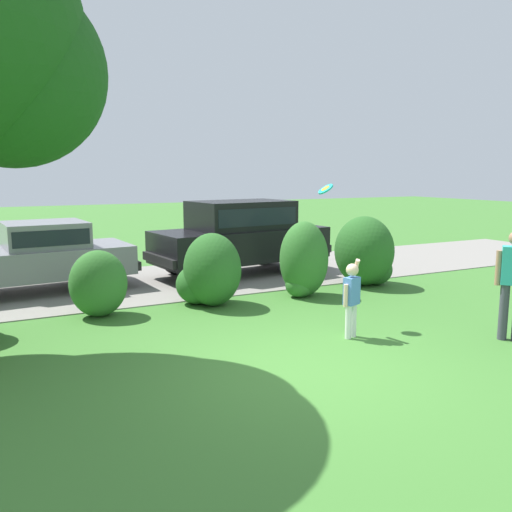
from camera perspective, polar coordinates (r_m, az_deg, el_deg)
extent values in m
plane|color=#3D752D|center=(7.28, 5.55, -12.17)|extent=(80.00, 80.00, 0.00)
cube|color=gray|center=(13.04, -10.06, -2.71)|extent=(28.00, 4.40, 0.02)
ellipsoid|color=#1E511C|center=(7.84, -25.20, 17.67)|extent=(2.47, 2.47, 2.47)
ellipsoid|color=#33702B|center=(10.08, -16.73, -2.88)|extent=(1.05, 0.90, 1.23)
ellipsoid|color=#286023|center=(10.47, -4.76, -1.47)|extent=(1.13, 1.27, 1.46)
ellipsoid|color=#286023|center=(10.69, -6.31, -3.06)|extent=(0.89, 0.89, 0.80)
ellipsoid|color=#33702B|center=(11.25, 5.22, -0.33)|extent=(1.04, 1.03, 1.61)
ellipsoid|color=#33702B|center=(11.24, 4.73, -3.11)|extent=(0.61, 0.61, 0.55)
ellipsoid|color=#286023|center=(12.59, 11.64, 0.55)|extent=(1.34, 1.46, 1.63)
ellipsoid|color=#286023|center=(12.77, 12.81, -1.45)|extent=(0.80, 0.80, 0.72)
cube|color=gray|center=(12.56, -23.18, -0.64)|extent=(4.33, 2.17, 0.64)
cube|color=gray|center=(12.53, -21.92, 2.18)|extent=(1.80, 1.75, 0.56)
cube|color=black|center=(12.53, -21.92, 2.18)|extent=(1.67, 1.76, 0.34)
cylinder|color=black|center=(11.98, -16.22, -2.56)|extent=(0.62, 0.27, 0.60)
cylinder|color=black|center=(13.77, -18.32, -1.19)|extent=(0.62, 0.27, 0.60)
cube|color=black|center=(13.06, -13.83, -0.54)|extent=(0.26, 1.75, 0.20)
cube|color=black|center=(13.62, -1.63, 1.29)|extent=(4.69, 2.38, 0.80)
cube|color=black|center=(13.54, -1.64, 4.48)|extent=(2.65, 1.91, 0.72)
cube|color=black|center=(13.54, -1.64, 4.48)|extent=(2.46, 1.91, 0.43)
cylinder|color=black|center=(12.19, -4.79, -1.84)|extent=(0.70, 0.30, 0.68)
cylinder|color=black|center=(13.84, -8.60, -0.61)|extent=(0.70, 0.30, 0.68)
cylinder|color=black|center=(13.75, 5.41, -0.62)|extent=(0.70, 0.30, 0.68)
cylinder|color=black|center=(15.23, 0.91, 0.36)|extent=(0.70, 0.30, 0.68)
cube|color=black|center=(12.59, -10.46, -0.41)|extent=(0.33, 1.75, 0.20)
cube|color=black|center=(14.99, 5.79, 1.18)|extent=(0.33, 1.75, 0.20)
cylinder|color=white|center=(8.57, 9.98, -7.05)|extent=(0.10, 0.10, 0.55)
cylinder|color=white|center=(8.68, 10.51, -6.86)|extent=(0.10, 0.10, 0.55)
cube|color=#4C7FCC|center=(8.50, 10.34, -3.74)|extent=(0.30, 0.23, 0.44)
sphere|color=beige|center=(8.43, 10.40, -1.49)|extent=(0.20, 0.20, 0.20)
cylinder|color=beige|center=(8.60, 10.72, -1.44)|extent=(0.16, 0.28, 0.39)
cylinder|color=beige|center=(8.38, 9.71, -4.26)|extent=(0.07, 0.07, 0.36)
cylinder|color=#1EB7B2|center=(9.10, 7.56, 7.21)|extent=(0.25, 0.28, 0.19)
cylinder|color=yellow|center=(9.10, 7.56, 7.24)|extent=(0.15, 0.16, 0.12)
cylinder|color=#3F3F4C|center=(9.23, 25.27, -5.50)|extent=(0.14, 0.14, 0.90)
cylinder|color=#A37556|center=(9.08, 24.81, -1.17)|extent=(0.09, 0.09, 0.55)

